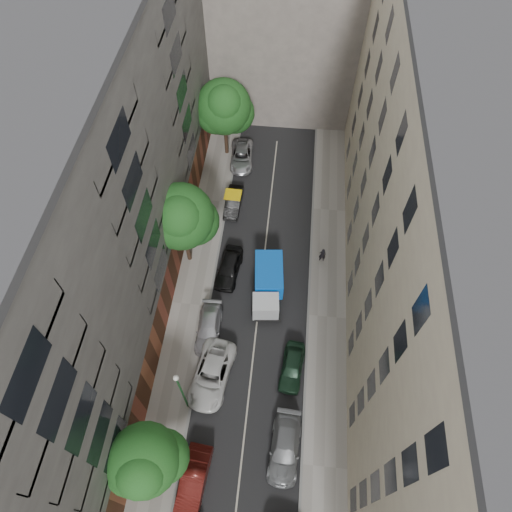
# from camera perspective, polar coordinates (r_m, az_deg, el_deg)

# --- Properties ---
(ground) EXTENTS (120.00, 120.00, 0.00)m
(ground) POSITION_cam_1_polar(r_m,az_deg,el_deg) (36.85, 0.27, -6.90)
(ground) COLOR #4C4C49
(ground) RESTS_ON ground
(road_surface) EXTENTS (8.00, 44.00, 0.02)m
(road_surface) POSITION_cam_1_polar(r_m,az_deg,el_deg) (36.84, 0.27, -6.89)
(road_surface) COLOR black
(road_surface) RESTS_ON ground
(sidewalk_left) EXTENTS (3.00, 44.00, 0.15)m
(sidewalk_left) POSITION_cam_1_polar(r_m,az_deg,el_deg) (37.41, -8.19, -6.01)
(sidewalk_left) COLOR gray
(sidewalk_left) RESTS_ON ground
(sidewalk_right) EXTENTS (3.00, 44.00, 0.15)m
(sidewalk_right) POSITION_cam_1_polar(r_m,az_deg,el_deg) (36.96, 8.86, -7.54)
(sidewalk_right) COLOR gray
(sidewalk_right) RESTS_ON ground
(building_left) EXTENTS (8.00, 44.00, 20.00)m
(building_left) POSITION_cam_1_polar(r_m,az_deg,el_deg) (30.89, -20.45, 3.82)
(building_left) COLOR #454341
(building_left) RESTS_ON ground
(building_right) EXTENTS (8.00, 44.00, 20.00)m
(building_right) POSITION_cam_1_polar(r_m,az_deg,el_deg) (29.79, 21.91, 0.36)
(building_right) COLOR beige
(building_right) RESTS_ON ground
(building_endcap) EXTENTS (18.00, 12.00, 18.00)m
(building_endcap) POSITION_cam_1_polar(r_m,az_deg,el_deg) (50.57, 3.90, 28.00)
(building_endcap) COLOR gray
(building_endcap) RESTS_ON ground
(tarp_truck) EXTENTS (2.61, 5.59, 2.50)m
(tarp_truck) POSITION_cam_1_polar(r_m,az_deg,el_deg) (36.44, 1.49, -3.58)
(tarp_truck) COLOR black
(tarp_truck) RESTS_ON ground
(car_left_1) EXTENTS (1.93, 4.53, 1.45)m
(car_left_1) POSITION_cam_1_polar(r_m,az_deg,el_deg) (32.68, -7.83, -26.03)
(car_left_1) COLOR #4B120F
(car_left_1) RESTS_ON ground
(car_left_2) EXTENTS (3.26, 5.74, 1.51)m
(car_left_2) POSITION_cam_1_polar(r_m,az_deg,el_deg) (34.16, -5.56, -14.53)
(car_left_2) COLOR silver
(car_left_2) RESTS_ON ground
(car_left_3) EXTENTS (1.92, 4.51, 1.30)m
(car_left_3) POSITION_cam_1_polar(r_m,az_deg,el_deg) (35.66, -5.92, -9.00)
(car_left_3) COLOR silver
(car_left_3) RESTS_ON ground
(car_left_4) EXTENTS (2.20, 4.50, 1.48)m
(car_left_4) POSITION_cam_1_polar(r_m,az_deg,el_deg) (38.08, -3.41, -1.45)
(car_left_4) COLOR black
(car_left_4) RESTS_ON ground
(car_left_5) EXTENTS (1.50, 3.96, 1.29)m
(car_left_5) POSITION_cam_1_polar(r_m,az_deg,el_deg) (42.43, -2.84, 6.76)
(car_left_5) COLOR black
(car_left_5) RESTS_ON ground
(car_left_6) EXTENTS (2.51, 4.87, 1.31)m
(car_left_6) POSITION_cam_1_polar(r_m,az_deg,el_deg) (46.48, -1.80, 12.37)
(car_left_6) COLOR #B0B0B4
(car_left_6) RESTS_ON ground
(car_right_1) EXTENTS (2.22, 4.91, 1.39)m
(car_right_1) POSITION_cam_1_polar(r_m,az_deg,el_deg) (32.83, 3.63, -22.82)
(car_right_1) COLOR slate
(car_right_1) RESTS_ON ground
(car_right_2) EXTENTS (1.99, 4.10, 1.35)m
(car_right_2) POSITION_cam_1_polar(r_m,az_deg,el_deg) (34.39, 4.55, -13.64)
(car_right_2) COLOR black
(car_right_2) RESTS_ON ground
(tree_near) EXTENTS (4.68, 4.31, 6.72)m
(tree_near) POSITION_cam_1_polar(r_m,az_deg,el_deg) (29.41, -13.65, -23.78)
(tree_near) COLOR #382619
(tree_near) RESTS_ON sidewalk_left
(tree_mid) EXTENTS (5.44, 5.19, 8.46)m
(tree_mid) POSITION_cam_1_polar(r_m,az_deg,el_deg) (35.09, -9.25, 4.59)
(tree_mid) COLOR #382619
(tree_mid) RESTS_ON sidewalk_left
(tree_far) EXTENTS (5.36, 5.10, 8.26)m
(tree_far) POSITION_cam_1_polar(r_m,az_deg,el_deg) (44.04, -3.94, 17.86)
(tree_far) COLOR #382619
(tree_far) RESTS_ON sidewalk_left
(lamp_post) EXTENTS (0.36, 0.36, 6.07)m
(lamp_post) POSITION_cam_1_polar(r_m,az_deg,el_deg) (30.74, -9.40, -16.09)
(lamp_post) COLOR #1A5B25
(lamp_post) RESTS_ON sidewalk_left
(pedestrian) EXTENTS (0.59, 0.40, 1.58)m
(pedestrian) POSITION_cam_1_polar(r_m,az_deg,el_deg) (38.87, 8.29, 0.15)
(pedestrian) COLOR black
(pedestrian) RESTS_ON sidewalk_right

